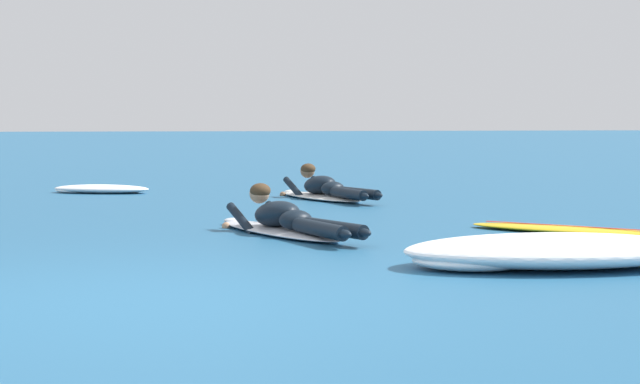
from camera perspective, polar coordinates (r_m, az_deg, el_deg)
name	(u,v)px	position (r m, az deg, el deg)	size (l,w,h in m)	color
ground_plane	(157,192)	(17.22, -8.49, 0.01)	(120.00, 120.00, 0.00)	#235B84
surfer_near	(285,222)	(10.94, -1.84, -1.54)	(1.39, 2.60, 0.54)	silver
surfer_far	(325,190)	(15.47, 0.27, 0.11)	(1.27, 2.47, 0.54)	white
drifting_surfboard	(567,229)	(11.44, 12.70, -1.91)	(1.86, 1.71, 0.16)	yellow
whitewater_front	(102,189)	(17.09, -11.27, 0.15)	(1.61, 1.01, 0.13)	white
whitewater_mid_left	(555,251)	(8.88, 12.13, -3.04)	(2.48, 1.29, 0.26)	white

